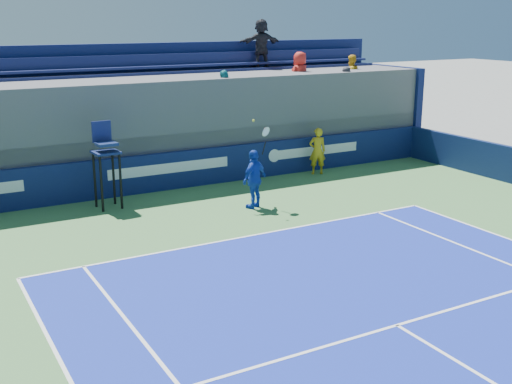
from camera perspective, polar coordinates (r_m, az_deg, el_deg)
ball_person at (r=22.26m, az=5.48°, el=3.65°), size 0.69×0.58×1.62m
back_hoarding at (r=20.38m, az=-7.73°, el=1.86°), size 20.40×0.21×1.20m
umpire_chair at (r=18.50m, az=-13.22°, el=3.17°), size 0.74×0.74×2.48m
tennis_player at (r=18.15m, az=-0.14°, el=1.18°), size 1.07×0.78×2.57m
stadium_seating at (r=22.04m, az=-9.72°, el=6.11°), size 21.00×4.05×5.23m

